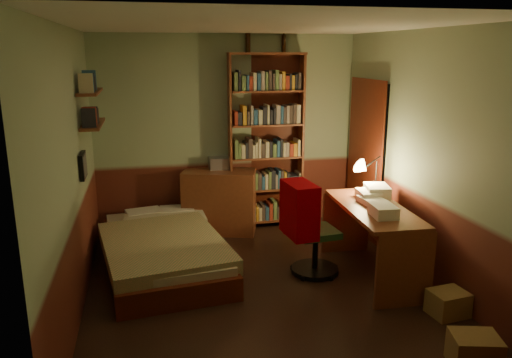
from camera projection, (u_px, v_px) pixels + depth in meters
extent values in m
cube|color=black|center=(261.00, 289.00, 5.16)|extent=(3.50, 4.00, 0.02)
cube|color=silver|center=(262.00, 24.00, 4.51)|extent=(3.50, 4.00, 0.02)
cube|color=gray|center=(227.00, 133.00, 6.73)|extent=(3.50, 0.02, 2.60)
cube|color=gray|center=(70.00, 175.00, 4.46)|extent=(0.02, 4.00, 2.60)
cube|color=gray|center=(425.00, 157.00, 5.21)|extent=(0.02, 4.00, 2.60)
cube|color=gray|center=(340.00, 239.00, 2.93)|extent=(3.50, 0.02, 2.60)
cube|color=black|center=(367.00, 160.00, 6.50)|extent=(0.06, 0.90, 2.00)
cube|color=#46160B|center=(364.00, 160.00, 6.50)|extent=(0.02, 0.98, 2.08)
cube|color=#6C834D|center=(163.00, 238.00, 5.64)|extent=(1.41, 2.32, 0.66)
cube|color=brown|center=(220.00, 201.00, 6.69)|extent=(1.05, 0.73, 0.84)
cube|color=#B2B2B7|center=(220.00, 163.00, 6.69)|extent=(0.29, 0.22, 0.16)
cube|color=brown|center=(266.00, 143.00, 6.72)|extent=(1.03, 0.39, 2.36)
cylinder|color=black|center=(248.00, 42.00, 6.45)|extent=(0.07, 0.07, 0.25)
cylinder|color=black|center=(284.00, 44.00, 6.56)|extent=(0.08, 0.08, 0.22)
cube|color=brown|center=(372.00, 241.00, 5.35)|extent=(0.68, 1.49, 0.78)
cube|color=silver|center=(377.00, 191.00, 5.60)|extent=(0.31, 0.38, 0.13)
cone|color=black|center=(377.00, 164.00, 5.81)|extent=(0.25, 0.25, 0.63)
cube|color=#244E26|center=(316.00, 227.00, 5.39)|extent=(0.57, 0.52, 1.06)
cube|color=#AB000A|center=(341.00, 156.00, 5.02)|extent=(0.37, 0.54, 0.58)
cube|color=brown|center=(93.00, 124.00, 5.45)|extent=(0.20, 0.90, 0.03)
cube|color=brown|center=(90.00, 92.00, 5.36)|extent=(0.20, 0.90, 0.03)
cube|color=black|center=(83.00, 166.00, 5.05)|extent=(0.04, 0.32, 0.26)
cube|color=olive|center=(474.00, 351.00, 3.83)|extent=(0.42, 0.37, 0.27)
cube|color=olive|center=(448.00, 303.00, 4.60)|extent=(0.36, 0.31, 0.23)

